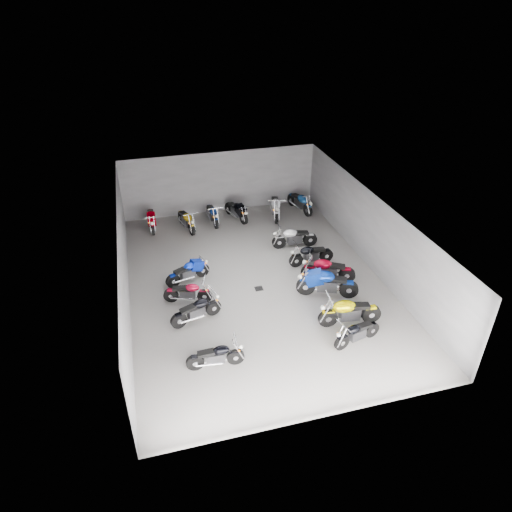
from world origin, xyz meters
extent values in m
plane|color=gray|center=(0.00, 0.00, 0.00)|extent=(14.00, 14.00, 0.00)
cube|color=gray|center=(0.00, 7.00, 1.60)|extent=(10.00, 0.10, 3.20)
cube|color=gray|center=(-5.00, 0.00, 1.60)|extent=(0.10, 14.00, 3.20)
cube|color=gray|center=(5.00, 0.00, 1.60)|extent=(0.10, 14.00, 3.20)
cube|color=black|center=(0.00, 0.00, 3.22)|extent=(10.00, 14.00, 0.04)
cube|color=black|center=(0.00, -0.50, 0.01)|extent=(0.32, 0.32, 0.01)
cylinder|color=black|center=(-1.82, -4.30, 0.28)|extent=(0.57, 0.15, 0.57)
cylinder|color=black|center=(-3.10, -4.22, 0.28)|extent=(0.57, 0.17, 0.57)
cube|color=#2D2D30|center=(-2.46, -4.26, 0.37)|extent=(0.59, 0.30, 0.35)
ellipsoid|color=black|center=(-2.26, -4.27, 0.66)|extent=(0.62, 0.39, 0.32)
cube|color=black|center=(-2.74, -4.24, 0.62)|extent=(0.55, 0.28, 0.16)
cylinder|color=black|center=(-2.04, -1.64, 0.30)|extent=(0.61, 0.30, 0.60)
cylinder|color=black|center=(-3.34, -2.04, 0.30)|extent=(0.62, 0.31, 0.60)
cube|color=#2D2D30|center=(-2.69, -1.84, 0.40)|extent=(0.67, 0.45, 0.38)
ellipsoid|color=black|center=(-2.49, -1.78, 0.70)|extent=(0.72, 0.55, 0.34)
cube|color=black|center=(-2.98, -1.93, 0.66)|extent=(0.63, 0.42, 0.17)
cylinder|color=black|center=(-2.22, -0.80, 0.28)|extent=(0.58, 0.27, 0.57)
cylinder|color=black|center=(-3.45, -0.44, 0.28)|extent=(0.58, 0.29, 0.57)
cube|color=#2D2D30|center=(-2.83, -0.62, 0.37)|extent=(0.63, 0.42, 0.35)
ellipsoid|color=maroon|center=(-2.65, -0.68, 0.66)|extent=(0.68, 0.51, 0.32)
cube|color=black|center=(-3.11, -0.54, 0.62)|extent=(0.59, 0.39, 0.16)
cylinder|color=black|center=(-2.01, 0.96, 0.30)|extent=(0.60, 0.31, 0.59)
cylinder|color=black|center=(-3.27, 0.51, 0.30)|extent=(0.60, 0.33, 0.59)
cube|color=#2D2D30|center=(-2.64, 0.73, 0.39)|extent=(0.66, 0.46, 0.37)
ellipsoid|color=#09239E|center=(-2.45, 0.80, 0.68)|extent=(0.72, 0.56, 0.33)
cube|color=black|center=(-2.92, 0.63, 0.65)|extent=(0.62, 0.43, 0.17)
cylinder|color=black|center=(1.73, -4.56, 0.29)|extent=(0.58, 0.25, 0.57)
cylinder|color=black|center=(2.98, -4.24, 0.29)|extent=(0.59, 0.27, 0.57)
cube|color=#2D2D30|center=(2.35, -4.40, 0.37)|extent=(0.63, 0.40, 0.36)
ellipsoid|color=black|center=(2.16, -4.45, 0.66)|extent=(0.68, 0.50, 0.32)
cube|color=black|center=(2.63, -4.33, 0.62)|extent=(0.59, 0.38, 0.16)
cylinder|color=black|center=(1.74, -3.34, 0.35)|extent=(0.71, 0.22, 0.70)
cylinder|color=black|center=(3.32, -3.52, 0.35)|extent=(0.72, 0.24, 0.70)
cube|color=#2D2D30|center=(2.53, -3.43, 0.46)|extent=(0.74, 0.41, 0.44)
ellipsoid|color=#CBBA00|center=(2.29, -3.40, 0.81)|extent=(0.79, 0.52, 0.39)
cube|color=black|center=(2.88, -3.47, 0.77)|extent=(0.70, 0.38, 0.20)
cylinder|color=black|center=(1.65, -1.33, 0.37)|extent=(0.73, 0.41, 0.73)
cylinder|color=black|center=(3.19, -1.95, 0.37)|extent=(0.74, 0.43, 0.73)
cube|color=#2D2D30|center=(2.42, -1.64, 0.48)|extent=(0.82, 0.60, 0.46)
ellipsoid|color=navy|center=(2.19, -1.54, 0.85)|extent=(0.89, 0.72, 0.41)
cube|color=black|center=(2.76, -1.77, 0.80)|extent=(0.77, 0.56, 0.21)
cylinder|color=black|center=(2.15, -0.40, 0.34)|extent=(0.68, 0.38, 0.67)
cylinder|color=black|center=(3.56, -0.97, 0.34)|extent=(0.68, 0.40, 0.67)
cube|color=#2D2D30|center=(2.85, -0.69, 0.44)|extent=(0.75, 0.55, 0.42)
ellipsoid|color=maroon|center=(2.64, -0.60, 0.78)|extent=(0.82, 0.66, 0.38)
cube|color=black|center=(3.17, -0.81, 0.74)|extent=(0.71, 0.51, 0.19)
cylinder|color=black|center=(1.96, 0.66, 0.31)|extent=(0.62, 0.15, 0.62)
cylinder|color=black|center=(3.36, 0.72, 0.31)|extent=(0.62, 0.17, 0.62)
cube|color=#2D2D30|center=(2.66, 0.69, 0.41)|extent=(0.64, 0.31, 0.39)
ellipsoid|color=black|center=(2.45, 0.68, 0.71)|extent=(0.67, 0.41, 0.35)
cube|color=black|center=(2.97, 0.70, 0.68)|extent=(0.60, 0.29, 0.18)
cylinder|color=black|center=(1.74, 2.35, 0.32)|extent=(0.65, 0.19, 0.64)
cylinder|color=black|center=(3.19, 2.22, 0.32)|extent=(0.66, 0.21, 0.64)
cube|color=#2D2D30|center=(2.47, 2.28, 0.42)|extent=(0.68, 0.36, 0.40)
ellipsoid|color=#B1B1B6|center=(2.25, 2.30, 0.75)|extent=(0.72, 0.46, 0.36)
cube|color=black|center=(2.79, 2.25, 0.71)|extent=(0.64, 0.33, 0.18)
cylinder|color=black|center=(-3.72, 5.15, 0.32)|extent=(0.14, 0.65, 0.65)
cylinder|color=black|center=(-3.71, 6.62, 0.32)|extent=(0.16, 0.65, 0.65)
cube|color=#2D2D30|center=(-3.72, 5.89, 0.42)|extent=(0.31, 0.66, 0.40)
ellipsoid|color=#A9000D|center=(-3.72, 5.66, 0.75)|extent=(0.41, 0.69, 0.36)
cube|color=black|center=(-3.71, 6.21, 0.71)|extent=(0.29, 0.62, 0.18)
cylinder|color=black|center=(-1.92, 4.65, 0.32)|extent=(0.27, 0.65, 0.63)
cylinder|color=black|center=(-2.24, 6.05, 0.32)|extent=(0.29, 0.65, 0.63)
cube|color=#2D2D30|center=(-2.08, 5.35, 0.41)|extent=(0.43, 0.69, 0.40)
ellipsoid|color=gold|center=(-2.03, 5.14, 0.73)|extent=(0.54, 0.74, 0.36)
cube|color=black|center=(-2.15, 5.66, 0.69)|extent=(0.40, 0.65, 0.18)
cylinder|color=black|center=(-0.67, 5.03, 0.31)|extent=(0.16, 0.62, 0.62)
cylinder|color=black|center=(-0.76, 6.42, 0.31)|extent=(0.18, 0.62, 0.62)
cube|color=#2D2D30|center=(-0.71, 5.73, 0.40)|extent=(0.33, 0.64, 0.38)
ellipsoid|color=navy|center=(-0.70, 5.52, 0.71)|extent=(0.42, 0.68, 0.35)
cube|color=black|center=(-0.73, 6.03, 0.67)|extent=(0.30, 0.60, 0.18)
cylinder|color=black|center=(0.76, 5.13, 0.31)|extent=(0.32, 0.63, 0.62)
cylinder|color=black|center=(0.30, 6.45, 0.31)|extent=(0.34, 0.63, 0.62)
cube|color=#2D2D30|center=(0.53, 5.79, 0.41)|extent=(0.48, 0.69, 0.39)
ellipsoid|color=black|center=(0.60, 5.59, 0.72)|extent=(0.58, 0.75, 0.35)
cube|color=black|center=(0.43, 6.08, 0.68)|extent=(0.45, 0.65, 0.18)
cylinder|color=black|center=(2.38, 4.79, 0.35)|extent=(0.30, 0.72, 0.71)
cylinder|color=black|center=(2.73, 6.36, 0.35)|extent=(0.32, 0.73, 0.71)
cube|color=#2D2D30|center=(2.55, 5.57, 0.47)|extent=(0.49, 0.78, 0.44)
ellipsoid|color=silver|center=(2.50, 5.33, 0.82)|extent=(0.60, 0.83, 0.40)
cube|color=black|center=(2.63, 5.92, 0.78)|extent=(0.45, 0.73, 0.20)
cylinder|color=black|center=(4.18, 5.14, 0.33)|extent=(0.29, 0.68, 0.66)
cylinder|color=black|center=(3.82, 6.60, 0.33)|extent=(0.31, 0.68, 0.66)
cube|color=#2D2D30|center=(4.00, 5.87, 0.44)|extent=(0.47, 0.73, 0.41)
ellipsoid|color=#1B549E|center=(4.06, 5.64, 0.77)|extent=(0.57, 0.78, 0.37)
cube|color=black|center=(3.92, 6.19, 0.73)|extent=(0.44, 0.68, 0.19)
camera|label=1|loc=(-3.98, -14.82, 10.55)|focal=32.00mm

